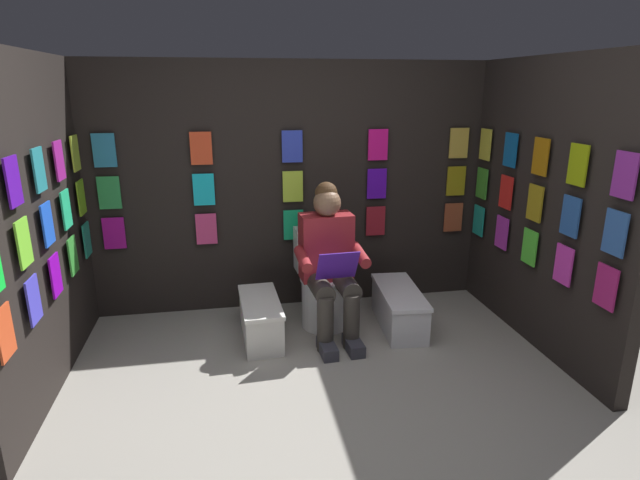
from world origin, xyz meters
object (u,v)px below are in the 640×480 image
Objects in this scene: person_reading at (330,262)px; comic_longbox_near at (261,319)px; toilet at (323,284)px; comic_longbox_far at (399,308)px.

comic_longbox_near is (0.54, -0.01, -0.44)m from person_reading.
person_reading is 0.69m from comic_longbox_near.
person_reading reaches higher than comic_longbox_near.
comic_longbox_near is at bearing -4.19° from person_reading.
toilet reaches higher than comic_longbox_near.
comic_longbox_near reaches higher than comic_longbox_far.
comic_longbox_near is at bearing 5.38° from comic_longbox_far.
person_reading is at bearing 176.73° from comic_longbox_near.
toilet is 0.96× the size of comic_longbox_far.
toilet is 1.10× the size of comic_longbox_near.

